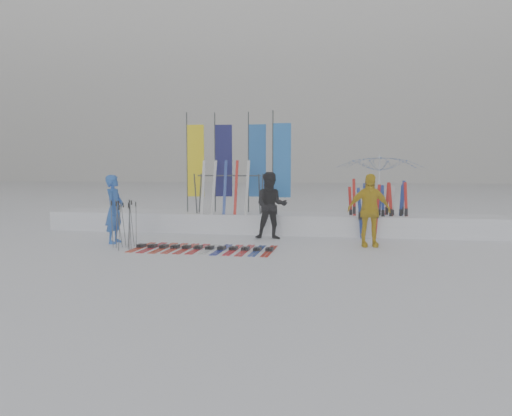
% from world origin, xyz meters
% --- Properties ---
extents(ground, '(120.00, 120.00, 0.00)m').
position_xyz_m(ground, '(0.00, 0.00, 0.00)').
color(ground, white).
rests_on(ground, ground).
extents(snow_bank, '(14.00, 1.60, 0.60)m').
position_xyz_m(snow_bank, '(0.00, 4.60, 0.30)').
color(snow_bank, white).
rests_on(snow_bank, ground).
extents(person_blue, '(0.47, 0.69, 1.83)m').
position_xyz_m(person_blue, '(-3.65, 1.58, 0.92)').
color(person_blue, blue).
rests_on(person_blue, ground).
extents(person_black, '(1.01, 0.83, 1.90)m').
position_xyz_m(person_black, '(0.36, 3.10, 0.95)').
color(person_black, black).
rests_on(person_black, ground).
extents(person_yellow, '(1.16, 0.64, 1.87)m').
position_xyz_m(person_yellow, '(3.03, 2.22, 0.94)').
color(person_yellow, gold).
rests_on(person_yellow, ground).
extents(tent_canopy, '(3.48, 3.51, 2.50)m').
position_xyz_m(tent_canopy, '(3.46, 5.59, 1.25)').
color(tent_canopy, white).
rests_on(tent_canopy, ground).
extents(ski_row, '(3.46, 1.70, 0.07)m').
position_xyz_m(ski_row, '(-1.00, 1.01, 0.04)').
color(ski_row, red).
rests_on(ski_row, ground).
extents(pole_cluster, '(0.67, 0.85, 1.24)m').
position_xyz_m(pole_cluster, '(-3.00, 0.80, 0.60)').
color(pole_cluster, '#595B60').
rests_on(pole_cluster, ground).
extents(feather_flags, '(3.39, 0.31, 3.20)m').
position_xyz_m(feather_flags, '(-0.96, 4.78, 2.24)').
color(feather_flags, '#383A3F').
rests_on(feather_flags, ground).
extents(ski_rack, '(2.04, 0.80, 1.23)m').
position_xyz_m(ski_rack, '(-1.13, 4.20, 1.38)').
color(ski_rack, '#383A3F').
rests_on(ski_rack, ground).
extents(upright_skis, '(1.68, 1.13, 1.70)m').
position_xyz_m(upright_skis, '(3.40, 4.28, 0.77)').
color(upright_skis, navy).
rests_on(upright_skis, ground).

